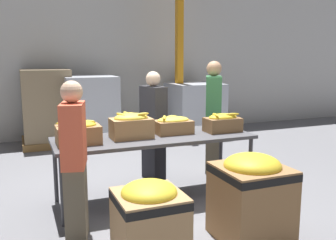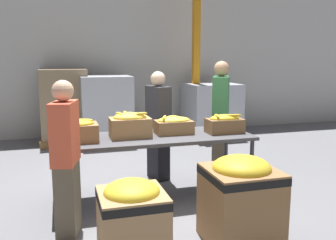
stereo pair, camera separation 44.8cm
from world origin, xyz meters
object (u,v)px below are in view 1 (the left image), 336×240
Objects in this scene: sorting_table at (154,141)px; donation_bin_0 at (149,219)px; banana_box_2 at (173,125)px; pallet_stack_2 at (195,110)px; volunteer_1 at (75,162)px; banana_box_0 at (78,132)px; pallet_stack_1 at (90,111)px; banana_box_3 at (223,122)px; volunteer_0 at (213,117)px; volunteer_2 at (153,127)px; pallet_stack_0 at (47,108)px; banana_box_1 at (131,125)px; donation_bin_1 at (251,194)px; support_pillar at (179,43)px.

donation_bin_0 is (-0.52, -1.31, -0.36)m from sorting_table.
pallet_stack_2 reaches higher than banana_box_2.
volunteer_1 reaches higher than sorting_table.
banana_box_0 is 3.32m from pallet_stack_1.
banana_box_3 is 0.33× the size of pallet_stack_1.
banana_box_2 is at bearing -26.46° from volunteer_0.
volunteer_2 reaches higher than sorting_table.
pallet_stack_0 is (0.05, 4.12, -0.03)m from volunteer_1.
pallet_stack_1 is (0.80, -0.26, -0.07)m from pallet_stack_0.
banana_box_1 is 1.62m from donation_bin_1.
banana_box_1 is at bearing -33.74° from volunteer_1.
donation_bin_0 is (-1.73, -2.05, -0.45)m from volunteer_0.
banana_box_2 is 0.64m from banana_box_3.
banana_box_0 is 4.37m from pallet_stack_2.
banana_box_1 is at bearing 5.87° from banana_box_0.
banana_box_1 is (0.62, 0.06, 0.02)m from banana_box_0.
support_pillar is 2.36m from pallet_stack_1.
banana_box_0 reaches higher than sorting_table.
pallet_stack_0 is at bearing 161.77° from pallet_stack_1.
sorting_table is 3.19m from pallet_stack_1.
donation_bin_0 is at bearing -12.50° from volunteer_0.
pallet_stack_1 is (0.71, 3.23, -0.25)m from banana_box_0.
banana_box_1 is at bearing -174.67° from banana_box_2.
volunteer_1 is 4.12m from pallet_stack_0.
banana_box_3 is at bearing 6.88° from volunteer_0.
donation_bin_1 is (0.79, -1.32, -0.49)m from banana_box_1.
banana_box_0 is at bearing 1.90° from volunteer_1.
support_pillar is at bearing 57.98° from banana_box_1.
volunteer_1 reaches higher than donation_bin_1.
banana_box_2 is 0.27× the size of volunteer_0.
volunteer_0 reaches higher than pallet_stack_2.
volunteer_0 is (1.49, 0.73, -0.11)m from banana_box_1.
banana_box_3 is 3.60m from support_pillar.
volunteer_1 is (-1.31, -0.74, -0.14)m from banana_box_2.
volunteer_0 is at bearing 69.28° from banana_box_3.
volunteer_0 reaches higher than banana_box_0.
donation_bin_1 is at bearing -81.18° from pallet_stack_1.
donation_bin_0 is at bearing -94.18° from pallet_stack_1.
volunteer_1 reaches higher than banana_box_3.
banana_box_0 is 0.63m from banana_box_1.
banana_box_1 is at bearing 176.77° from sorting_table.
pallet_stack_2 is (1.79, 3.07, -0.33)m from banana_box_2.
volunteer_1 is at bearing -102.40° from pallet_stack_1.
pallet_stack_1 is at bearing 77.54° from banana_box_0.
banana_box_3 is 0.39× the size of pallet_stack_2.
pallet_stack_2 is at bearing -25.19° from volunteer_1.
pallet_stack_1 is at bearing 108.73° from banana_box_3.
banana_box_1 is 0.32× the size of pallet_stack_0.
banana_box_2 is (1.18, 0.12, -0.02)m from banana_box_0.
banana_box_0 is at bearing -102.46° from pallet_stack_1.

